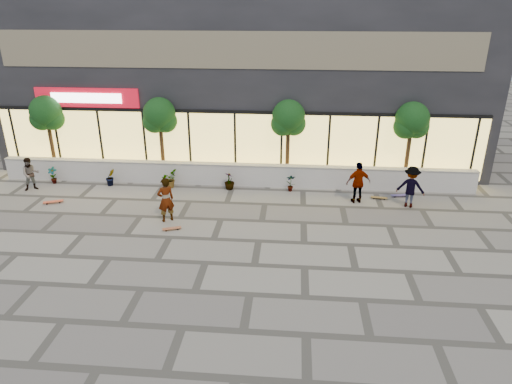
# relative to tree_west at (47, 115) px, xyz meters

# --- Properties ---
(ground) EXTENTS (80.00, 80.00, 0.00)m
(ground) POSITION_rel_tree_west_xyz_m (9.00, -7.70, -2.99)
(ground) COLOR gray
(ground) RESTS_ON ground
(planter_wall) EXTENTS (22.00, 0.42, 1.04)m
(planter_wall) POSITION_rel_tree_west_xyz_m (9.00, -0.70, -2.46)
(planter_wall) COLOR silver
(planter_wall) RESTS_ON ground
(retail_building) EXTENTS (24.00, 9.17, 8.50)m
(retail_building) POSITION_rel_tree_west_xyz_m (9.00, 4.79, 1.26)
(retail_building) COLOR black
(retail_building) RESTS_ON ground
(shrub_a) EXTENTS (0.43, 0.29, 0.81)m
(shrub_a) POSITION_rel_tree_west_xyz_m (0.50, -1.25, -2.58)
(shrub_a) COLOR #123A14
(shrub_a) RESTS_ON ground
(shrub_b) EXTENTS (0.57, 0.57, 0.81)m
(shrub_b) POSITION_rel_tree_west_xyz_m (3.30, -1.25, -2.58)
(shrub_b) COLOR #123A14
(shrub_b) RESTS_ON ground
(shrub_c) EXTENTS (0.68, 0.77, 0.81)m
(shrub_c) POSITION_rel_tree_west_xyz_m (6.10, -1.25, -2.58)
(shrub_c) COLOR #123A14
(shrub_c) RESTS_ON ground
(shrub_d) EXTENTS (0.64, 0.64, 0.81)m
(shrub_d) POSITION_rel_tree_west_xyz_m (8.90, -1.25, -2.58)
(shrub_d) COLOR #123A14
(shrub_d) RESTS_ON ground
(shrub_e) EXTENTS (0.46, 0.35, 0.81)m
(shrub_e) POSITION_rel_tree_west_xyz_m (11.70, -1.25, -2.58)
(shrub_e) COLOR #123A14
(shrub_e) RESTS_ON ground
(tree_west) EXTENTS (1.60, 1.50, 3.92)m
(tree_west) POSITION_rel_tree_west_xyz_m (0.00, 0.00, 0.00)
(tree_west) COLOR #402916
(tree_west) RESTS_ON ground
(tree_midwest) EXTENTS (1.60, 1.50, 3.92)m
(tree_midwest) POSITION_rel_tree_west_xyz_m (5.50, 0.00, 0.00)
(tree_midwest) COLOR #402916
(tree_midwest) RESTS_ON ground
(tree_mideast) EXTENTS (1.60, 1.50, 3.92)m
(tree_mideast) POSITION_rel_tree_west_xyz_m (11.50, 0.00, 0.00)
(tree_mideast) COLOR #402916
(tree_mideast) RESTS_ON ground
(tree_east) EXTENTS (1.60, 1.50, 3.92)m
(tree_east) POSITION_rel_tree_west_xyz_m (17.00, 0.00, 0.00)
(tree_east) COLOR #402916
(tree_east) RESTS_ON ground
(skater_center) EXTENTS (0.78, 0.73, 1.79)m
(skater_center) POSITION_rel_tree_west_xyz_m (6.93, -4.72, -2.09)
(skater_center) COLOR white
(skater_center) RESTS_ON ground
(skater_left) EXTENTS (0.93, 0.87, 1.53)m
(skater_left) POSITION_rel_tree_west_xyz_m (-0.05, -2.10, -2.22)
(skater_left) COLOR tan
(skater_left) RESTS_ON ground
(skater_right_near) EXTENTS (1.13, 0.66, 1.80)m
(skater_right_near) POSITION_rel_tree_west_xyz_m (14.56, -2.25, -2.09)
(skater_right_near) COLOR white
(skater_right_near) RESTS_ON ground
(skater_right_far) EXTENTS (1.29, 0.98, 1.77)m
(skater_right_far) POSITION_rel_tree_west_xyz_m (16.67, -2.51, -2.10)
(skater_right_far) COLOR maroon
(skater_right_far) RESTS_ON ground
(skateboard_center) EXTENTS (0.73, 0.42, 0.09)m
(skateboard_center) POSITION_rel_tree_west_xyz_m (7.30, -5.49, -2.91)
(skateboard_center) COLOR #A05734
(skateboard_center) RESTS_ON ground
(skateboard_left) EXTENTS (0.84, 0.51, 0.10)m
(skateboard_left) POSITION_rel_tree_west_xyz_m (1.62, -3.50, -2.90)
(skateboard_left) COLOR #E64A2B
(skateboard_left) RESTS_ON ground
(skateboard_right_near) EXTENTS (0.73, 0.27, 0.09)m
(skateboard_right_near) POSITION_rel_tree_west_xyz_m (15.57, -1.83, -2.91)
(skateboard_right_near) COLOR olive
(skateboard_right_near) RESTS_ON ground
(skateboard_right_far) EXTENTS (0.79, 0.34, 0.09)m
(skateboard_right_far) POSITION_rel_tree_west_xyz_m (16.51, -1.50, -2.91)
(skateboard_right_far) COLOR #5C4B8A
(skateboard_right_far) RESTS_ON ground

